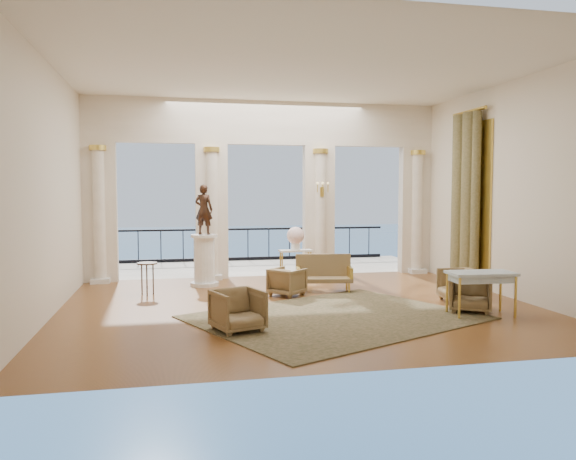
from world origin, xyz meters
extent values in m
plane|color=#522F13|center=(0.00, 0.00, 0.00)|extent=(9.00, 9.00, 0.00)
plane|color=beige|center=(0.00, -4.00, 2.25)|extent=(9.00, 0.00, 9.00)
plane|color=beige|center=(-4.50, 0.00, 2.25)|extent=(0.00, 8.00, 8.00)
plane|color=beige|center=(4.50, 0.00, 2.25)|extent=(0.00, 8.00, 8.00)
plane|color=white|center=(0.00, 0.00, 4.50)|extent=(9.00, 9.00, 0.00)
cube|color=beige|center=(0.00, 3.85, 3.95)|extent=(9.00, 0.30, 1.10)
cube|color=beige|center=(-4.10, 3.85, 1.70)|extent=(0.80, 0.30, 3.40)
cylinder|color=beige|center=(-4.10, 3.67, 1.60)|extent=(0.28, 0.28, 3.20)
cylinder|color=gold|center=(-4.10, 3.67, 3.25)|extent=(0.40, 0.40, 0.12)
cube|color=silver|center=(-4.10, 3.67, 0.06)|extent=(0.45, 0.45, 0.12)
cube|color=beige|center=(-1.40, 3.85, 1.70)|extent=(0.80, 0.30, 3.40)
cylinder|color=beige|center=(-1.40, 3.67, 1.60)|extent=(0.28, 0.28, 3.20)
cylinder|color=gold|center=(-1.40, 3.67, 3.25)|extent=(0.40, 0.40, 0.12)
cube|color=silver|center=(-1.40, 3.67, 0.06)|extent=(0.45, 0.45, 0.12)
cube|color=beige|center=(1.40, 3.85, 1.70)|extent=(0.80, 0.30, 3.40)
cylinder|color=beige|center=(1.40, 3.67, 1.60)|extent=(0.28, 0.28, 3.20)
cylinder|color=gold|center=(1.40, 3.67, 3.25)|extent=(0.40, 0.40, 0.12)
cube|color=silver|center=(1.40, 3.67, 0.06)|extent=(0.45, 0.45, 0.12)
cube|color=beige|center=(4.10, 3.85, 1.70)|extent=(0.80, 0.30, 3.40)
cylinder|color=beige|center=(4.10, 3.67, 1.60)|extent=(0.28, 0.28, 3.20)
cylinder|color=gold|center=(4.10, 3.67, 3.25)|extent=(0.40, 0.40, 0.12)
cube|color=silver|center=(4.10, 3.67, 0.06)|extent=(0.45, 0.45, 0.12)
cube|color=#A69B8C|center=(0.00, 5.80, -0.05)|extent=(10.00, 3.60, 0.10)
cube|color=black|center=(0.00, 7.40, 1.00)|extent=(9.00, 0.06, 0.06)
cube|color=black|center=(0.00, 7.40, 0.05)|extent=(9.00, 0.06, 0.10)
cylinder|color=black|center=(0.00, 7.40, 0.50)|extent=(0.03, 0.03, 1.00)
cylinder|color=black|center=(-4.10, 7.40, 0.50)|extent=(0.03, 0.03, 1.00)
cylinder|color=black|center=(4.10, 7.40, 0.50)|extent=(0.03, 0.03, 1.00)
cylinder|color=#4C3823|center=(2.00, 6.60, 2.10)|extent=(0.20, 0.20, 4.20)
plane|color=#275C86|center=(0.00, 60.00, -6.00)|extent=(160.00, 160.00, 0.00)
cylinder|color=brown|center=(4.30, 1.05, 2.00)|extent=(0.26, 0.26, 4.00)
cylinder|color=brown|center=(4.26, 1.50, 2.00)|extent=(0.32, 0.32, 4.00)
cylinder|color=brown|center=(4.30, 1.95, 2.00)|extent=(0.26, 0.26, 4.00)
cylinder|color=gold|center=(4.35, 1.50, 4.05)|extent=(0.08, 1.40, 0.08)
cube|color=gold|center=(4.47, 1.50, 2.10)|extent=(0.04, 1.60, 3.40)
cube|color=gold|center=(1.40, 3.53, 2.20)|extent=(0.10, 0.04, 0.25)
cylinder|color=gold|center=(1.26, 3.45, 2.30)|extent=(0.02, 0.02, 0.22)
cylinder|color=gold|center=(1.40, 3.45, 2.30)|extent=(0.02, 0.02, 0.22)
cylinder|color=gold|center=(1.54, 3.45, 2.30)|extent=(0.02, 0.02, 0.22)
cube|color=#283017|center=(0.39, -1.11, 0.01)|extent=(5.63, 5.14, 0.02)
imported|color=#44391F|center=(-1.39, -1.70, 0.37)|extent=(0.90, 0.87, 0.74)
imported|color=#44391F|center=(2.97, -1.13, 0.37)|extent=(0.96, 0.95, 0.74)
imported|color=#44391F|center=(3.24, -0.22, 0.36)|extent=(0.74, 0.78, 0.73)
imported|color=#44391F|center=(-0.01, 1.13, 0.33)|extent=(0.87, 0.87, 0.66)
cube|color=#44391F|center=(0.88, 1.40, 0.27)|extent=(1.30, 0.71, 0.09)
cube|color=#44391F|center=(0.92, 1.63, 0.56)|extent=(1.22, 0.29, 0.50)
cube|color=gold|center=(0.31, 1.50, 0.44)|extent=(0.16, 0.51, 0.24)
cube|color=gold|center=(1.44, 1.30, 0.44)|extent=(0.16, 0.51, 0.24)
cylinder|color=gold|center=(0.32, 1.29, 0.11)|extent=(0.05, 0.05, 0.23)
cylinder|color=gold|center=(1.36, 1.11, 0.11)|extent=(0.05, 0.05, 0.23)
cylinder|color=gold|center=(0.39, 1.69, 0.11)|extent=(0.05, 0.05, 0.23)
cylinder|color=gold|center=(1.43, 1.50, 0.11)|extent=(0.05, 0.05, 0.23)
cube|color=#A9C6D9|center=(3.00, -1.42, 0.76)|extent=(1.18, 0.70, 0.05)
cylinder|color=gold|center=(2.46, -1.65, 0.37)|extent=(0.05, 0.05, 0.73)
cylinder|color=gold|center=(3.50, -1.72, 0.37)|extent=(0.05, 0.05, 0.73)
cylinder|color=gold|center=(2.50, -1.13, 0.37)|extent=(0.05, 0.05, 0.73)
cylinder|color=gold|center=(3.54, -1.20, 0.37)|extent=(0.05, 0.05, 0.73)
cylinder|color=silver|center=(-1.66, 2.74, 0.04)|extent=(0.66, 0.66, 0.09)
cylinder|color=silver|center=(-1.66, 2.74, 0.61)|extent=(0.48, 0.48, 1.06)
cylinder|color=silver|center=(-1.66, 2.74, 1.18)|extent=(0.62, 0.62, 0.07)
imported|color=#321F16|center=(-1.66, 2.74, 1.79)|extent=(0.50, 0.43, 1.16)
cube|color=silver|center=(0.60, 3.05, 0.75)|extent=(0.83, 0.36, 0.04)
cylinder|color=gold|center=(0.25, 2.92, 0.36)|extent=(0.04, 0.04, 0.72)
cylinder|color=gold|center=(0.97, 2.96, 0.36)|extent=(0.04, 0.04, 0.72)
cylinder|color=gold|center=(0.23, 3.14, 0.36)|extent=(0.04, 0.04, 0.72)
cylinder|color=gold|center=(0.95, 3.18, 0.36)|extent=(0.04, 0.04, 0.72)
cylinder|color=white|center=(0.60, 3.05, 0.90)|extent=(0.21, 0.21, 0.27)
sphere|color=#DE9C9E|center=(0.60, 3.05, 1.12)|extent=(0.43, 0.43, 0.43)
cylinder|color=black|center=(-2.92, 1.80, 0.68)|extent=(0.43, 0.43, 0.03)
cylinder|color=black|center=(-2.80, 1.87, 0.33)|extent=(0.03, 0.03, 0.67)
cylinder|color=black|center=(-3.04, 1.87, 0.33)|extent=(0.03, 0.03, 0.67)
cylinder|color=black|center=(-2.93, 1.66, 0.33)|extent=(0.03, 0.03, 0.67)
camera|label=1|loc=(-2.41, -10.43, 2.23)|focal=35.00mm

